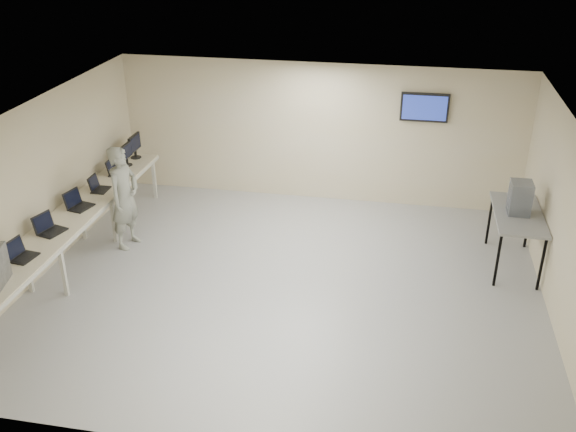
# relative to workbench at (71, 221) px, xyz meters

# --- Properties ---
(room) EXTENTS (8.01, 7.01, 2.81)m
(room) POSITION_rel_workbench_xyz_m (3.62, 0.06, 0.58)
(room) COLOR #979797
(room) RESTS_ON ground
(workbench) EXTENTS (0.76, 6.00, 0.90)m
(workbench) POSITION_rel_workbench_xyz_m (0.00, 0.00, 0.00)
(workbench) COLOR beige
(workbench) RESTS_ON ground
(laptop_0) EXTENTS (0.35, 0.41, 0.29)m
(laptop_0) POSITION_rel_workbench_xyz_m (-0.04, -1.38, 0.15)
(laptop_0) COLOR black
(laptop_0) RESTS_ON workbench
(laptop_1) EXTENTS (0.42, 0.46, 0.31)m
(laptop_1) POSITION_rel_workbench_xyz_m (-0.06, -0.56, 0.15)
(laptop_1) COLOR black
(laptop_1) RESTS_ON workbench
(laptop_2) EXTENTS (0.40, 0.45, 0.31)m
(laptop_2) POSITION_rel_workbench_xyz_m (-0.04, 0.36, 0.15)
(laptop_2) COLOR black
(laptop_2) RESTS_ON workbench
(laptop_3) EXTENTS (0.29, 0.35, 0.27)m
(laptop_3) POSITION_rel_workbench_xyz_m (-0.03, 1.10, 0.14)
(laptop_3) COLOR black
(laptop_3) RESTS_ON workbench
(laptop_4) EXTENTS (0.31, 0.37, 0.28)m
(laptop_4) POSITION_rel_workbench_xyz_m (-0.06, 1.87, 0.15)
(laptop_4) COLOR black
(laptop_4) RESTS_ON workbench
(monitor_near) EXTENTS (0.19, 0.44, 0.43)m
(monitor_near) POSITION_rel_workbench_xyz_m (-0.01, 2.33, 0.33)
(monitor_near) COLOR black
(monitor_near) RESTS_ON workbench
(monitor_far) EXTENTS (0.21, 0.48, 0.48)m
(monitor_far) POSITION_rel_workbench_xyz_m (-0.01, 2.75, 0.36)
(monitor_far) COLOR black
(monitor_far) RESTS_ON workbench
(soldier) EXTENTS (0.58, 0.75, 1.85)m
(soldier) POSITION_rel_workbench_xyz_m (0.58, 0.84, 0.10)
(soldier) COLOR gray
(soldier) RESTS_ON ground
(side_table) EXTENTS (0.76, 1.63, 0.98)m
(side_table) POSITION_rel_workbench_xyz_m (7.19, 1.36, 0.08)
(side_table) COLOR gray
(side_table) RESTS_ON ground
(storage_bins) EXTENTS (0.34, 0.38, 0.54)m
(storage_bins) POSITION_rel_workbench_xyz_m (7.17, 1.36, 0.42)
(storage_bins) COLOR slate
(storage_bins) RESTS_ON side_table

